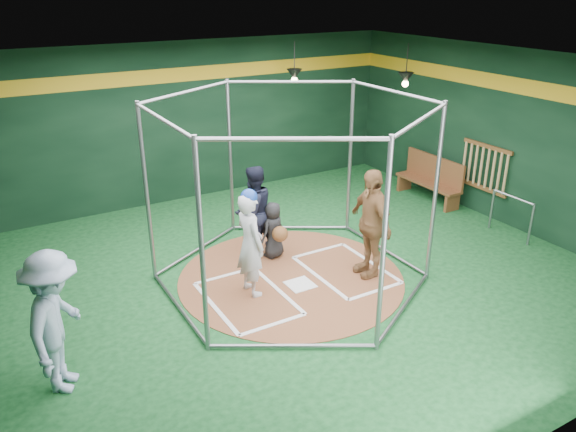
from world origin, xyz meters
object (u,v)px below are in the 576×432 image
batter_figure (250,242)px  dugout_bench (431,178)px  visitor_leopard (371,223)px  umpire (254,211)px

batter_figure → dugout_bench: bearing=17.2°
visitor_leopard → umpire: 2.14m
batter_figure → umpire: (0.69, 1.24, -0.05)m
visitor_leopard → umpire: bearing=-135.6°
dugout_bench → visitor_leopard: bearing=-148.1°
batter_figure → umpire: bearing=60.8°
visitor_leopard → dugout_bench: (3.41, 2.12, -0.43)m
batter_figure → dugout_bench: (5.42, 1.68, -0.37)m
batter_figure → dugout_bench: 5.69m
batter_figure → visitor_leopard: size_ratio=0.94×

